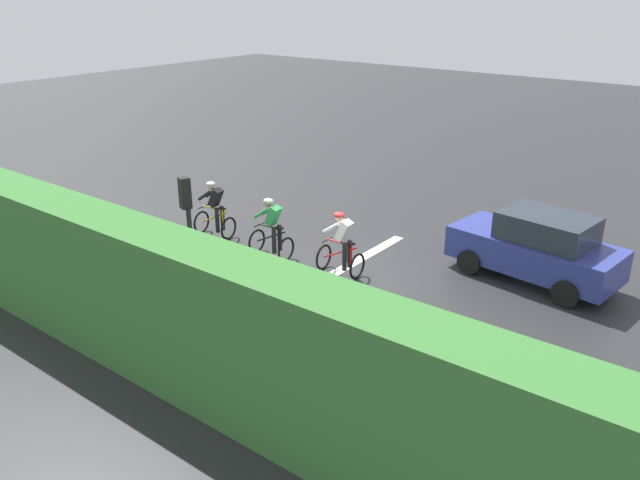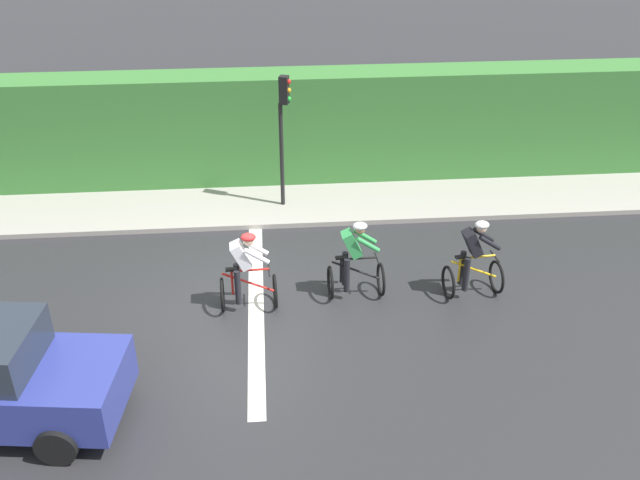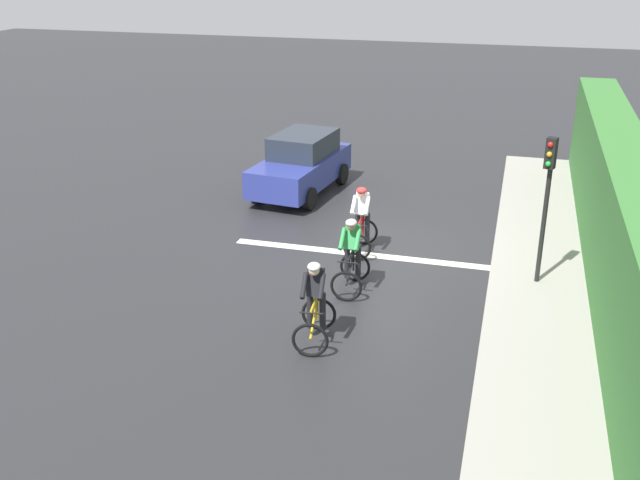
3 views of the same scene
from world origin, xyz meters
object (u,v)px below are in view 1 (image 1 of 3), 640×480
at_px(cyclist_mid, 342,245).
at_px(traffic_light_near_crossing, 189,231).
at_px(cyclist_lead, 215,211).
at_px(car_navy, 537,247).
at_px(cyclist_second, 272,230).

height_order(cyclist_mid, traffic_light_near_crossing, traffic_light_near_crossing).
relative_size(cyclist_lead, car_navy, 0.39).
bearing_deg(traffic_light_near_crossing, cyclist_lead, 41.62).
xyz_separation_m(cyclist_mid, car_navy, (2.71, -3.99, 0.08)).
bearing_deg(cyclist_mid, car_navy, -55.78).
bearing_deg(traffic_light_near_crossing, car_navy, -35.71).
relative_size(cyclist_lead, cyclist_second, 1.00).
xyz_separation_m(cyclist_second, traffic_light_near_crossing, (-3.85, -1.21, 1.43)).
bearing_deg(traffic_light_near_crossing, cyclist_second, 17.52).
relative_size(cyclist_second, traffic_light_near_crossing, 0.50).
bearing_deg(cyclist_second, car_navy, -64.13).
bearing_deg(cyclist_lead, car_navy, -71.55).
relative_size(cyclist_lead, traffic_light_near_crossing, 0.50).
distance_m(cyclist_lead, car_navy, 8.90).
xyz_separation_m(cyclist_second, cyclist_mid, (0.25, -2.12, 0.00)).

